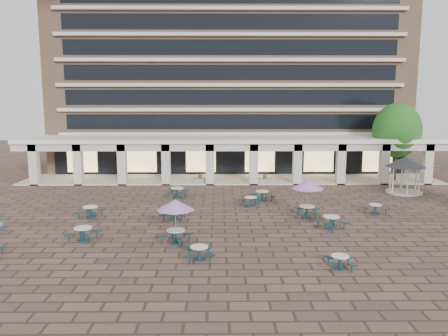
% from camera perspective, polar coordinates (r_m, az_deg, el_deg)
% --- Properties ---
extents(ground, '(120.00, 120.00, 0.00)m').
position_cam_1_polar(ground, '(30.35, 1.66, -6.64)').
color(ground, brown).
rests_on(ground, ground).
extents(apartment_building, '(40.00, 15.50, 25.20)m').
position_cam_1_polar(apartment_building, '(54.88, 0.66, 13.56)').
color(apartment_building, '#9D7859').
rests_on(apartment_building, ground).
extents(retail_arcade, '(42.00, 6.60, 4.40)m').
position_cam_1_polar(retail_arcade, '(44.33, 0.93, 2.25)').
color(retail_arcade, white).
rests_on(retail_arcade, ground).
extents(picnic_table_0, '(2.03, 2.03, 0.78)m').
position_cam_1_polar(picnic_table_0, '(26.99, -17.91, -8.05)').
color(picnic_table_0, '#13303A').
rests_on(picnic_table_0, ground).
extents(picnic_table_1, '(1.71, 1.71, 0.70)m').
position_cam_1_polar(picnic_table_1, '(22.83, -3.25, -10.86)').
color(picnic_table_1, '#13303A').
rests_on(picnic_table_1, ground).
extents(picnic_table_2, '(1.56, 1.56, 0.65)m').
position_cam_1_polar(picnic_table_2, '(22.40, 14.92, -11.62)').
color(picnic_table_2, '#13303A').
rests_on(picnic_table_2, ground).
extents(picnic_table_3, '(2.14, 2.14, 0.79)m').
position_cam_1_polar(picnic_table_3, '(28.87, 13.81, -6.75)').
color(picnic_table_3, '#13303A').
rests_on(picnic_table_3, ground).
extents(picnic_table_5, '(1.97, 1.97, 0.82)m').
position_cam_1_polar(picnic_table_5, '(30.25, -6.50, -5.79)').
color(picnic_table_5, '#13303A').
rests_on(picnic_table_5, ground).
extents(picnic_table_6, '(2.19, 2.19, 2.53)m').
position_cam_1_polar(picnic_table_6, '(24.96, -6.38, -5.02)').
color(picnic_table_6, '#13303A').
rests_on(picnic_table_6, ground).
extents(picnic_table_7, '(1.90, 1.90, 0.70)m').
position_cam_1_polar(picnic_table_7, '(33.34, 19.16, -4.99)').
color(picnic_table_7, '#13303A').
rests_on(picnic_table_7, ground).
extents(picnic_table_8, '(1.97, 1.97, 0.78)m').
position_cam_1_polar(picnic_table_8, '(31.95, -17.06, -5.38)').
color(picnic_table_8, '#13303A').
rests_on(picnic_table_8, ground).
extents(picnic_table_9, '(2.13, 2.13, 0.81)m').
position_cam_1_polar(picnic_table_9, '(35.69, 5.02, -3.52)').
color(picnic_table_9, '#13303A').
rests_on(picnic_table_9, ground).
extents(picnic_table_11, '(2.28, 2.28, 2.64)m').
position_cam_1_polar(picnic_table_11, '(30.76, 10.88, -2.31)').
color(picnic_table_11, '#13303A').
rests_on(picnic_table_11, ground).
extents(picnic_table_12, '(2.07, 2.07, 0.82)m').
position_cam_1_polar(picnic_table_12, '(36.99, -6.12, -3.08)').
color(picnic_table_12, '#13303A').
rests_on(picnic_table_12, ground).
extents(picnic_table_13, '(1.77, 1.77, 0.72)m').
position_cam_1_polar(picnic_table_13, '(33.84, 3.50, -4.28)').
color(picnic_table_13, '#13303A').
rests_on(picnic_table_13, ground).
extents(gazebo, '(3.44, 3.44, 3.21)m').
position_cam_1_polar(gazebo, '(41.30, 22.62, 0.25)').
color(gazebo, beige).
rests_on(gazebo, ground).
extents(tree_east_c, '(4.72, 4.72, 7.86)m').
position_cam_1_polar(tree_east_c, '(46.60, 21.66, 4.58)').
color(tree_east_c, '#3A2617').
rests_on(tree_east_c, ground).
extents(planter_left, '(1.50, 0.77, 1.25)m').
position_cam_1_polar(planter_left, '(42.85, -3.07, -1.38)').
color(planter_left, gray).
rests_on(planter_left, ground).
extents(planter_right, '(1.50, 0.60, 1.22)m').
position_cam_1_polar(planter_right, '(43.04, 5.38, -1.39)').
color(planter_right, gray).
rests_on(planter_right, ground).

